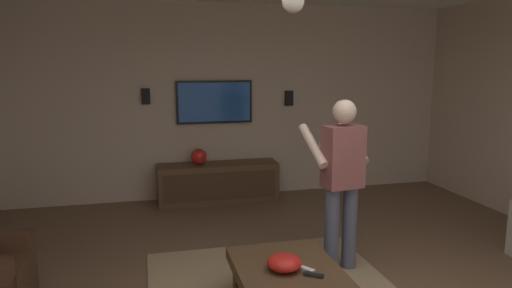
{
  "coord_description": "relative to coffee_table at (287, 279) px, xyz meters",
  "views": [
    {
      "loc": [
        -2.9,
        1.33,
        1.98
      ],
      "look_at": [
        1.37,
        0.28,
        1.2
      ],
      "focal_mm": 32.72,
      "sensor_mm": 36.0,
      "label": 1
    }
  ],
  "objects": [
    {
      "name": "remote_black",
      "position": [
        -0.21,
        -0.14,
        0.12
      ],
      "size": [
        0.12,
        0.15,
        0.02
      ],
      "primitive_type": "cube",
      "rotation": [
        0.0,
        0.0,
        4.11
      ],
      "color": "black",
      "rests_on": "coffee_table"
    },
    {
      "name": "person_standing",
      "position": [
        0.66,
        -0.73,
        0.64
      ],
      "size": [
        0.59,
        0.59,
        1.64
      ],
      "rotation": [
        0.0,
        0.0,
        0.15
      ],
      "color": "#4C5166",
      "rests_on": "ground"
    },
    {
      "name": "bowl",
      "position": [
        -0.06,
        0.04,
        0.17
      ],
      "size": [
        0.27,
        0.27,
        0.12
      ],
      "primitive_type": "ellipsoid",
      "color": "red",
      "rests_on": "coffee_table"
    },
    {
      "name": "wall_speaker_right",
      "position": [
        3.39,
        1.0,
        1.21
      ],
      "size": [
        0.06,
        0.12,
        0.22
      ],
      "primitive_type": "cube",
      "color": "black"
    },
    {
      "name": "wall_speaker_left",
      "position": [
        3.39,
        -1.08,
        1.14
      ],
      "size": [
        0.06,
        0.12,
        0.22
      ],
      "primitive_type": "cube",
      "color": "black"
    },
    {
      "name": "vase_round",
      "position": [
        3.16,
        0.31,
        0.36
      ],
      "size": [
        0.22,
        0.22,
        0.22
      ],
      "primitive_type": "sphere",
      "color": "red",
      "rests_on": "media_console"
    },
    {
      "name": "media_console",
      "position": [
        3.14,
        0.04,
        -0.02
      ],
      "size": [
        0.45,
        1.7,
        0.55
      ],
      "rotation": [
        0.0,
        0.0,
        3.14
      ],
      "color": "#513823",
      "rests_on": "ground"
    },
    {
      "name": "wall_back_tv",
      "position": [
        3.47,
        -0.28,
        1.1
      ],
      "size": [
        0.1,
        6.7,
        2.8
      ],
      "primitive_type": "cube",
      "color": "#BCA893",
      "rests_on": "ground"
    },
    {
      "name": "tv",
      "position": [
        3.38,
        0.04,
        1.11
      ],
      "size": [
        0.05,
        1.09,
        0.61
      ],
      "rotation": [
        0.0,
        0.0,
        3.14
      ],
      "color": "black"
    },
    {
      "name": "coffee_table",
      "position": [
        0.0,
        0.0,
        0.0
      ],
      "size": [
        1.0,
        0.8,
        0.4
      ],
      "color": "#513823",
      "rests_on": "ground"
    },
    {
      "name": "remote_white",
      "position": [
        -0.1,
        -0.11,
        0.12
      ],
      "size": [
        0.15,
        0.12,
        0.02
      ],
      "primitive_type": "cube",
      "rotation": [
        0.0,
        0.0,
        3.72
      ],
      "color": "white",
      "rests_on": "coffee_table"
    }
  ]
}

